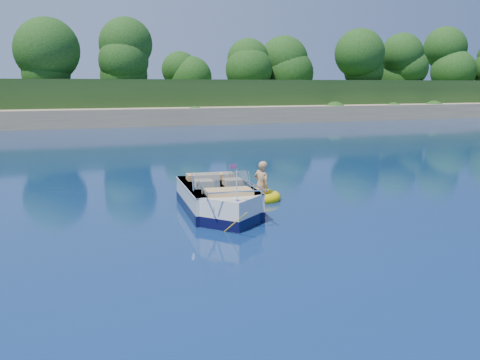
# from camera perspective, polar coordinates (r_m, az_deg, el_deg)

# --- Properties ---
(ground) EXTENTS (160.00, 160.00, 0.00)m
(ground) POSITION_cam_1_polar(r_m,az_deg,el_deg) (12.07, -0.37, -6.64)
(ground) COLOR #0A224B
(ground) RESTS_ON ground
(shoreline) EXTENTS (170.00, 59.00, 6.00)m
(shoreline) POSITION_cam_1_polar(r_m,az_deg,el_deg) (74.74, -18.05, 7.68)
(shoreline) COLOR #8B6F50
(shoreline) RESTS_ON ground
(treeline) EXTENTS (150.00, 7.12, 8.19)m
(treeline) POSITION_cam_1_polar(r_m,az_deg,el_deg) (52.04, -16.84, 11.95)
(treeline) COLOR black
(treeline) RESTS_ON ground
(motorboat) EXTENTS (2.17, 5.06, 1.69)m
(motorboat) POSITION_cam_1_polar(r_m,az_deg,el_deg) (14.69, -2.21, -2.29)
(motorboat) COLOR silver
(motorboat) RESTS_ON ground
(tow_tube) EXTENTS (1.40, 1.40, 0.34)m
(tow_tube) POSITION_cam_1_polar(r_m,az_deg,el_deg) (16.43, 2.14, -1.82)
(tow_tube) COLOR yellow
(tow_tube) RESTS_ON ground
(boy) EXTENTS (0.71, 0.92, 1.66)m
(boy) POSITION_cam_1_polar(r_m,az_deg,el_deg) (16.48, 2.18, -2.10)
(boy) COLOR tan
(boy) RESTS_ON ground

